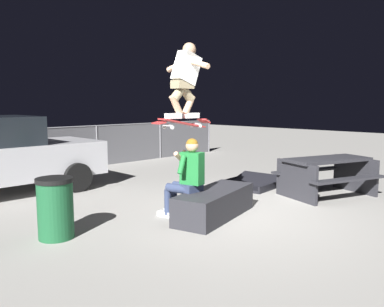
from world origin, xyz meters
The scene contains 9 objects.
ground_plane centered at (0.00, 0.00, 0.00)m, with size 40.00×40.00×0.00m, color gray.
ledge_box_main centered at (-0.30, 0.15, 0.22)m, with size 1.70×0.61×0.44m, color #28282D.
person_sitting_on_ledge centered at (-0.66, 0.43, 0.70)m, with size 0.59×0.79×1.28m.
skateboard centered at (-0.83, 0.34, 1.52)m, with size 1.03×0.24×0.16m.
skater_airborne centered at (-0.77, 0.34, 2.20)m, with size 0.62×0.89×1.12m.
kicker_ramp centered at (2.02, 1.12, 0.05)m, with size 1.19×1.12×0.31m.
picnic_table_back centered at (2.38, -0.43, 0.50)m, with size 2.05×1.83×0.75m.
trash_bin centered at (-2.55, 1.03, 0.42)m, with size 0.50×0.50×0.83m.
fence_back centered at (0.00, 5.99, 0.64)m, with size 12.05×0.05×1.19m.
Camera 1 is at (-4.96, -3.93, 1.82)m, focal length 37.12 mm.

